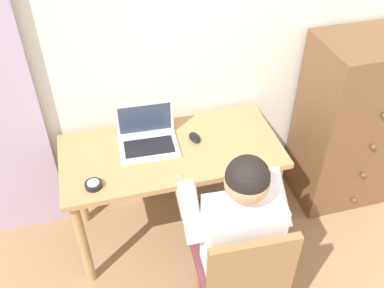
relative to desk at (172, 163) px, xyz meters
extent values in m
cube|color=silver|center=(0.47, 0.37, 0.63)|extent=(4.80, 0.05, 2.50)
cube|color=tan|center=(0.00, 0.00, 0.09)|extent=(1.28, 0.60, 0.03)
cylinder|color=tan|center=(-0.58, -0.24, -0.28)|extent=(0.06, 0.06, 0.69)
cylinder|color=tan|center=(0.58, -0.24, -0.28)|extent=(0.06, 0.06, 0.69)
cylinder|color=tan|center=(-0.58, 0.24, -0.28)|extent=(0.06, 0.06, 0.69)
cylinder|color=tan|center=(0.58, 0.24, -0.28)|extent=(0.06, 0.06, 0.69)
cube|color=brown|center=(1.26, 0.07, -0.01)|extent=(0.64, 0.47, 1.23)
sphere|color=brown|center=(1.26, -0.18, -0.50)|extent=(0.04, 0.04, 0.04)
sphere|color=brown|center=(1.26, -0.18, -0.25)|extent=(0.04, 0.04, 0.04)
sphere|color=brown|center=(1.26, -0.18, -0.01)|extent=(0.04, 0.04, 0.04)
sphere|color=brown|center=(1.26, -0.18, 0.24)|extent=(0.04, 0.04, 0.04)
cube|color=brown|center=(0.19, -0.67, -0.20)|extent=(0.44, 0.42, 0.05)
cube|color=olive|center=(0.18, -0.85, 0.04)|extent=(0.42, 0.06, 0.42)
cylinder|color=olive|center=(0.37, -0.52, -0.42)|extent=(0.04, 0.04, 0.40)
cylinder|color=olive|center=(0.03, -0.50, -0.42)|extent=(0.04, 0.04, 0.40)
cylinder|color=#33384C|center=(0.29, -0.45, -0.15)|extent=(0.16, 0.41, 0.14)
cylinder|color=#33384C|center=(0.11, -0.44, -0.15)|extent=(0.16, 0.41, 0.14)
cylinder|color=#33384C|center=(0.30, -0.25, -0.39)|extent=(0.11, 0.11, 0.47)
cylinder|color=#33384C|center=(0.12, -0.24, -0.39)|extent=(0.11, 0.11, 0.47)
cube|color=white|center=(0.19, -0.68, 0.08)|extent=(0.37, 0.22, 0.46)
cylinder|color=white|center=(0.42, -0.56, 0.16)|extent=(0.10, 0.30, 0.25)
cylinder|color=white|center=(-0.02, -0.54, 0.16)|extent=(0.10, 0.30, 0.25)
cylinder|color=tan|center=(0.43, -0.36, 0.06)|extent=(0.08, 0.27, 0.11)
cylinder|color=tan|center=(-0.01, -0.34, 0.06)|extent=(0.08, 0.27, 0.11)
sphere|color=tan|center=(0.19, -0.67, 0.44)|extent=(0.20, 0.20, 0.20)
sphere|color=black|center=(0.19, -0.67, 0.47)|extent=(0.20, 0.20, 0.20)
cube|color=silver|center=(-0.12, 0.04, 0.12)|extent=(0.35, 0.26, 0.02)
cube|color=black|center=(-0.12, 0.03, 0.13)|extent=(0.29, 0.17, 0.00)
cube|color=silver|center=(-0.12, 0.17, 0.23)|extent=(0.34, 0.03, 0.22)
cube|color=#2D3851|center=(-0.12, 0.16, 0.23)|extent=(0.31, 0.02, 0.18)
ellipsoid|color=black|center=(0.16, 0.05, 0.12)|extent=(0.07, 0.11, 0.03)
cylinder|color=black|center=(-0.46, -0.19, 0.12)|extent=(0.09, 0.09, 0.03)
cylinder|color=silver|center=(-0.46, -0.19, 0.14)|extent=(0.06, 0.06, 0.00)
camera|label=1|loc=(-0.37, -1.86, 1.76)|focal=40.36mm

